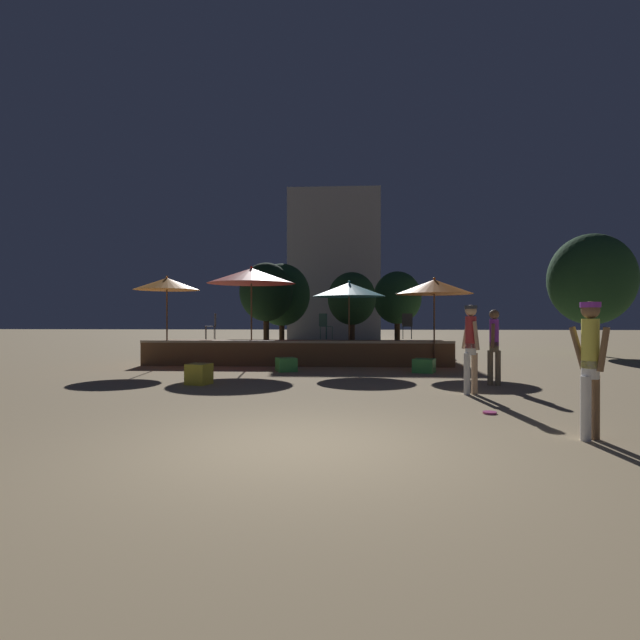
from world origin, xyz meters
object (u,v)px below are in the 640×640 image
Objects in this scene: patio_umbrella_0 at (251,276)px; cube_seat_0 at (424,366)px; background_tree_3 at (591,279)px; patio_umbrella_3 at (434,287)px; frisbee_disc at (490,413)px; person_2 at (590,360)px; bistro_chair_0 at (325,324)px; cube_seat_1 at (286,365)px; patio_umbrella_2 at (167,284)px; cube_seat_2 at (199,374)px; bistro_chair_1 at (407,324)px; background_tree_2 at (352,299)px; background_tree_1 at (397,298)px; person_1 at (471,343)px; background_tree_0 at (266,292)px; patio_umbrella_1 at (349,290)px; background_tree_4 at (282,295)px; person_0 at (494,344)px; bistro_chair_2 at (213,324)px.

cube_seat_0 is at bearing -19.30° from patio_umbrella_0.
patio_umbrella_0 is 14.64m from background_tree_3.
patio_umbrella_3 is 12.72× the size of frisbee_disc.
patio_umbrella_0 is 11.99m from person_2.
bistro_chair_0 is (-3.58, 1.26, -1.19)m from patio_umbrella_3.
cube_seat_1 is 0.40× the size of person_2.
patio_umbrella_3 is (8.79, -0.14, -0.14)m from patio_umbrella_2.
bistro_chair_0 is 0.17× the size of background_tree_3.
background_tree_3 is at bearing 59.44° from frisbee_disc.
patio_umbrella_3 is 8.03m from cube_seat_2.
background_tree_2 reaches higher than bistro_chair_1.
person_2 is at bearing -87.60° from background_tree_1.
patio_umbrella_0 is 5.67m from bistro_chair_1.
frisbee_disc is (-0.18, -2.09, -1.07)m from person_1.
patio_umbrella_0 is 7.66m from background_tree_0.
patio_umbrella_1 is 10.30m from person_2.
cube_seat_1 is at bearing -19.62° from patio_umbrella_2.
patio_umbrella_0 is 14.68× the size of frisbee_disc.
bistro_chair_0 is 3.94× the size of frisbee_disc.
person_2 reaches higher than bistro_chair_1.
background_tree_3 reaches higher than patio_umbrella_1.
bistro_chair_1 is at bearing -152.69° from background_tree_3.
patio_umbrella_3 is (2.73, -0.28, 0.07)m from patio_umbrella_1.
background_tree_0 reaches higher than background_tree_1.
background_tree_3 is 14.46m from background_tree_4.
patio_umbrella_1 is 1.51× the size of person_1.
patio_umbrella_3 is 1.62× the size of person_0.
person_0 is (7.03, 0.23, 0.74)m from cube_seat_2.
background_tree_2 reaches higher than bistro_chair_0.
background_tree_4 is at bearing 172.86° from background_tree_1.
person_0 reaches higher than bistro_chair_1.
bistro_chair_1 is 9.51m from background_tree_3.
patio_umbrella_0 is 3.72× the size of bistro_chair_2.
patio_umbrella_1 is at bearing -102.86° from person_2.
cube_seat_0 is at bearing 139.74° from person_0.
person_1 is (8.62, -5.71, -1.64)m from patio_umbrella_2.
background_tree_3 reaches higher than patio_umbrella_0.
cube_seat_2 is at bearing -153.04° from cube_seat_0.
patio_umbrella_2 reaches higher than person_0.
patio_umbrella_0 is at bearing 49.25° from bistro_chair_2.
person_1 is at bearing 99.86° from bistro_chair_1.
cube_seat_1 is 3.16× the size of frisbee_disc.
bistro_chair_0 reaches higher than cube_seat_1.
background_tree_0 is at bearing 155.20° from background_tree_2.
background_tree_3 is at bearing -1.92° from background_tree_2.
patio_umbrella_3 is 3.84× the size of cube_seat_0.
frisbee_disc is at bearing -55.25° from patio_umbrella_0.
bistro_chair_1 is at bearing -56.01° from background_tree_4.
background_tree_2 is at bearing -61.51° from bistro_chair_1.
background_tree_0 is (-6.63, 13.68, 1.76)m from person_1.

